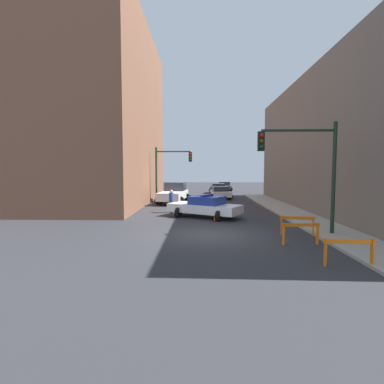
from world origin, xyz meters
The scene contains 15 objects.
ground_plane centered at (0.00, 0.00, 0.00)m, with size 120.00×120.00×0.00m, color #2D2D33.
sidewalk_right centered at (6.20, 0.00, 0.06)m, with size 2.40×44.00×0.12m.
building_corner_left centered at (-12.00, 14.00, 8.02)m, with size 14.00×20.00×16.04m.
traffic_light_near centered at (4.73, -0.02, 3.53)m, with size 3.64×0.35×5.20m.
traffic_light_far centered at (-3.30, 13.94, 3.40)m, with size 3.44×0.35×5.20m.
police_car centered at (0.01, 5.15, 0.72)m, with size 4.99×3.96×1.52m.
white_truck centered at (-2.75, 13.74, 0.91)m, with size 3.04×5.59×1.90m.
parked_car_near centered at (1.89, 17.96, 0.67)m, with size 2.48×4.42×1.31m.
parked_car_mid centered at (2.13, 24.98, 0.67)m, with size 2.39×4.37×1.31m.
parked_car_far centered at (3.37, 30.15, 0.67)m, with size 2.41×4.38×1.31m.
pedestrian_crossing centered at (-2.37, 7.27, 0.86)m, with size 0.50×0.50×1.66m.
barrier_front centered at (4.40, -4.63, 0.62)m, with size 1.60×0.25×0.90m.
barrier_mid centered at (3.83, -1.81, 0.62)m, with size 1.60×0.29×0.90m.
barrier_back centered at (4.27, 0.00, 0.62)m, with size 1.59×0.36×0.90m.
traffic_cone centered at (0.64, 3.91, 0.32)m, with size 0.36×0.36×0.66m.
Camera 1 is at (-0.38, -14.12, 3.10)m, focal length 28.00 mm.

